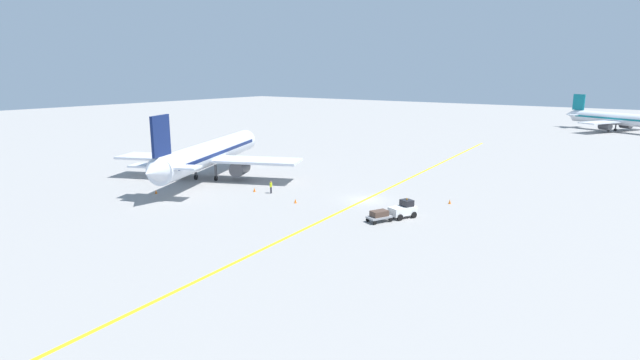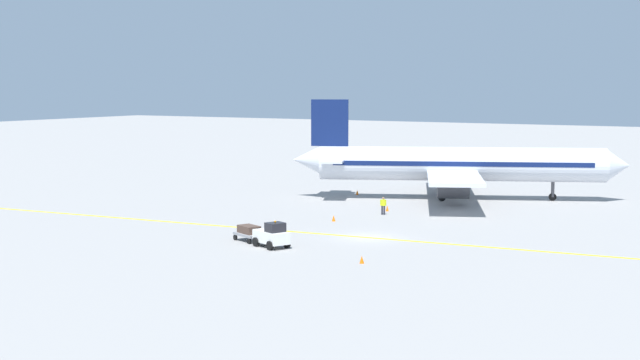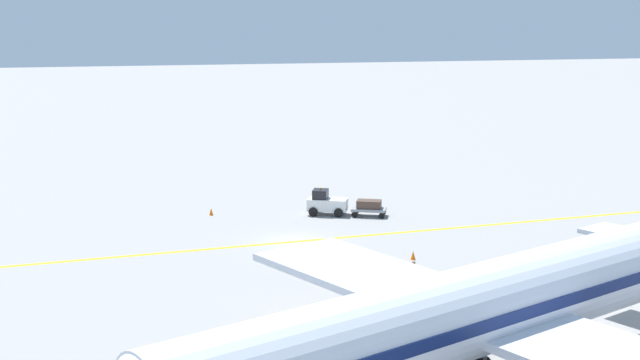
{
  "view_description": "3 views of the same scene",
  "coord_description": "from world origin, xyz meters",
  "px_view_note": "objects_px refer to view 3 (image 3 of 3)",
  "views": [
    {
      "loc": [
        30.93,
        -52.55,
        15.68
      ],
      "look_at": [
        -3.69,
        -4.57,
        2.88
      ],
      "focal_mm": 28.0,
      "sensor_mm": 36.0,
      "label": 1
    },
    {
      "loc": [
        63.03,
        31.79,
        12.34
      ],
      "look_at": [
        -1.37,
        -5.12,
        4.24
      ],
      "focal_mm": 50.0,
      "sensor_mm": 36.0,
      "label": 2
    },
    {
      "loc": [
        -57.18,
        12.56,
        15.48
      ],
      "look_at": [
        4.57,
        -3.05,
        3.29
      ],
      "focal_mm": 50.0,
      "sensor_mm": 36.0,
      "label": 3
    }
  ],
  "objects_px": {
    "ground_crew_worker": "(413,274)",
    "traffic_cone_mid_apron": "(211,212)",
    "traffic_cone_by_wingtip": "(440,297)",
    "airplane_at_gate": "(489,308)",
    "baggage_tug_white": "(326,203)",
    "baggage_cart_trailing": "(369,206)",
    "traffic_cone_near_nose": "(413,255)"
  },
  "relations": [
    {
      "from": "ground_crew_worker",
      "to": "traffic_cone_near_nose",
      "type": "relative_size",
      "value": 3.05
    },
    {
      "from": "airplane_at_gate",
      "to": "baggage_tug_white",
      "type": "distance_m",
      "value": 33.37
    },
    {
      "from": "airplane_at_gate",
      "to": "traffic_cone_mid_apron",
      "type": "xyz_separation_m",
      "value": [
        35.16,
        6.72,
        -3.43
      ]
    },
    {
      "from": "traffic_cone_near_nose",
      "to": "traffic_cone_mid_apron",
      "type": "distance_m",
      "value": 18.84
    },
    {
      "from": "traffic_cone_mid_apron",
      "to": "baggage_cart_trailing",
      "type": "bearing_deg",
      "value": -105.86
    },
    {
      "from": "airplane_at_gate",
      "to": "traffic_cone_by_wingtip",
      "type": "xyz_separation_m",
      "value": [
        11.55,
        -2.63,
        -3.43
      ]
    },
    {
      "from": "airplane_at_gate",
      "to": "baggage_cart_trailing",
      "type": "height_order",
      "value": "airplane_at_gate"
    },
    {
      "from": "traffic_cone_mid_apron",
      "to": "traffic_cone_by_wingtip",
      "type": "relative_size",
      "value": 1.0
    },
    {
      "from": "traffic_cone_by_wingtip",
      "to": "ground_crew_worker",
      "type": "bearing_deg",
      "value": 16.56
    },
    {
      "from": "traffic_cone_near_nose",
      "to": "traffic_cone_by_wingtip",
      "type": "xyz_separation_m",
      "value": [
        -8.16,
        1.42,
        0.0
      ]
    },
    {
      "from": "traffic_cone_near_nose",
      "to": "traffic_cone_by_wingtip",
      "type": "height_order",
      "value": "same"
    },
    {
      "from": "baggage_cart_trailing",
      "to": "traffic_cone_by_wingtip",
      "type": "relative_size",
      "value": 5.35
    },
    {
      "from": "baggage_tug_white",
      "to": "traffic_cone_by_wingtip",
      "type": "bearing_deg",
      "value": -178.06
    },
    {
      "from": "ground_crew_worker",
      "to": "traffic_cone_mid_apron",
      "type": "relative_size",
      "value": 3.05
    },
    {
      "from": "baggage_cart_trailing",
      "to": "traffic_cone_near_nose",
      "type": "height_order",
      "value": "baggage_cart_trailing"
    },
    {
      "from": "traffic_cone_near_nose",
      "to": "traffic_cone_by_wingtip",
      "type": "distance_m",
      "value": 8.28
    },
    {
      "from": "ground_crew_worker",
      "to": "traffic_cone_by_wingtip",
      "type": "relative_size",
      "value": 3.05
    },
    {
      "from": "baggage_cart_trailing",
      "to": "traffic_cone_mid_apron",
      "type": "distance_m",
      "value": 12.09
    },
    {
      "from": "ground_crew_worker",
      "to": "traffic_cone_mid_apron",
      "type": "height_order",
      "value": "ground_crew_worker"
    },
    {
      "from": "baggage_tug_white",
      "to": "baggage_cart_trailing",
      "type": "xyz_separation_m",
      "value": [
        -1.34,
        -3.01,
        -0.14
      ]
    },
    {
      "from": "ground_crew_worker",
      "to": "traffic_cone_mid_apron",
      "type": "distance_m",
      "value": 22.97
    },
    {
      "from": "baggage_cart_trailing",
      "to": "traffic_cone_by_wingtip",
      "type": "distance_m",
      "value": 20.45
    },
    {
      "from": "baggage_cart_trailing",
      "to": "traffic_cone_near_nose",
      "type": "relative_size",
      "value": 5.35
    },
    {
      "from": "baggage_cart_trailing",
      "to": "ground_crew_worker",
      "type": "distance_m",
      "value": 18.22
    },
    {
      "from": "ground_crew_worker",
      "to": "traffic_cone_near_nose",
      "type": "height_order",
      "value": "ground_crew_worker"
    },
    {
      "from": "baggage_tug_white",
      "to": "traffic_cone_mid_apron",
      "type": "height_order",
      "value": "baggage_tug_white"
    },
    {
      "from": "traffic_cone_near_nose",
      "to": "baggage_cart_trailing",
      "type": "bearing_deg",
      "value": -4.05
    },
    {
      "from": "baggage_tug_white",
      "to": "traffic_cone_near_nose",
      "type": "relative_size",
      "value": 6.09
    },
    {
      "from": "baggage_tug_white",
      "to": "traffic_cone_near_nose",
      "type": "height_order",
      "value": "baggage_tug_white"
    },
    {
      "from": "traffic_cone_near_nose",
      "to": "traffic_cone_mid_apron",
      "type": "relative_size",
      "value": 1.0
    },
    {
      "from": "baggage_tug_white",
      "to": "airplane_at_gate",
      "type": "bearing_deg",
      "value": 176.74
    },
    {
      "from": "airplane_at_gate",
      "to": "traffic_cone_mid_apron",
      "type": "height_order",
      "value": "airplane_at_gate"
    }
  ]
}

